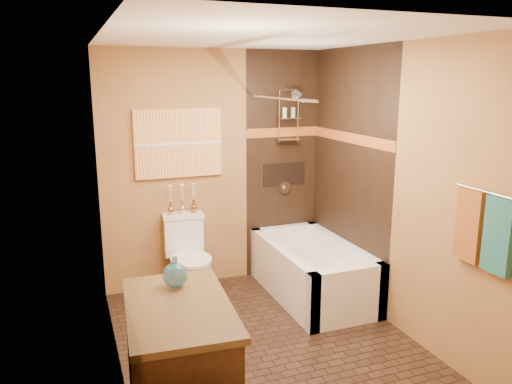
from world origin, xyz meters
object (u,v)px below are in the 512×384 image
toilet (188,257)px  vanity (179,371)px  sunset_painting (179,143)px  bathtub (312,275)px

toilet → vanity: size_ratio=0.79×
toilet → vanity: bearing=-99.7°
sunset_painting → vanity: size_ratio=0.86×
bathtub → vanity: (-1.72, -1.58, 0.22)m
bathtub → vanity: vanity is taller
bathtub → sunset_painting: bearing=148.6°
bathtub → toilet: size_ratio=1.81×
sunset_painting → toilet: (0.00, -0.27, -1.13)m
bathtub → vanity: 2.35m
toilet → bathtub: bearing=-15.8°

